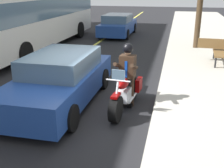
{
  "coord_description": "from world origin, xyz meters",
  "views": [
    {
      "loc": [
        6.83,
        2.45,
        3.13
      ],
      "look_at": [
        0.2,
        0.91,
        0.75
      ],
      "focal_mm": 44.99,
      "sensor_mm": 36.0,
      "label": 1
    }
  ],
  "objects_px": {
    "motorcycle_main": "(125,92)",
    "car_silver": "(118,25)",
    "rider_main": "(127,69)",
    "car_dark": "(61,79)",
    "bench_sidewalk": "(220,49)",
    "bus_far": "(36,12)"
  },
  "relations": [
    {
      "from": "rider_main",
      "to": "bench_sidewalk",
      "type": "xyz_separation_m",
      "value": [
        -4.82,
        2.97,
        -0.32
      ]
    },
    {
      "from": "rider_main",
      "to": "car_dark",
      "type": "distance_m",
      "value": 1.88
    },
    {
      "from": "rider_main",
      "to": "car_silver",
      "type": "bearing_deg",
      "value": -166.89
    },
    {
      "from": "motorcycle_main",
      "to": "car_silver",
      "type": "height_order",
      "value": "car_silver"
    },
    {
      "from": "motorcycle_main",
      "to": "car_silver",
      "type": "bearing_deg",
      "value": -167.17
    },
    {
      "from": "motorcycle_main",
      "to": "bus_far",
      "type": "height_order",
      "value": "bus_far"
    },
    {
      "from": "rider_main",
      "to": "car_silver",
      "type": "height_order",
      "value": "rider_main"
    },
    {
      "from": "motorcycle_main",
      "to": "bench_sidewalk",
      "type": "relative_size",
      "value": 1.21
    },
    {
      "from": "car_dark",
      "to": "bench_sidewalk",
      "type": "relative_size",
      "value": 2.51
    },
    {
      "from": "car_dark",
      "to": "bench_sidewalk",
      "type": "height_order",
      "value": "car_dark"
    },
    {
      "from": "car_silver",
      "to": "bench_sidewalk",
      "type": "distance_m",
      "value": 8.56
    },
    {
      "from": "motorcycle_main",
      "to": "bench_sidewalk",
      "type": "xyz_separation_m",
      "value": [
        -5.01,
        2.99,
        0.26
      ]
    },
    {
      "from": "bench_sidewalk",
      "to": "car_dark",
      "type": "bearing_deg",
      "value": -43.75
    },
    {
      "from": "motorcycle_main",
      "to": "bus_far",
      "type": "relative_size",
      "value": 0.2
    },
    {
      "from": "car_silver",
      "to": "bench_sidewalk",
      "type": "bearing_deg",
      "value": 40.86
    },
    {
      "from": "motorcycle_main",
      "to": "car_silver",
      "type": "xyz_separation_m",
      "value": [
        -11.49,
        -2.62,
        0.24
      ]
    },
    {
      "from": "rider_main",
      "to": "bus_far",
      "type": "relative_size",
      "value": 0.16
    },
    {
      "from": "motorcycle_main",
      "to": "bench_sidewalk",
      "type": "distance_m",
      "value": 5.84
    },
    {
      "from": "car_silver",
      "to": "car_dark",
      "type": "relative_size",
      "value": 1.0
    },
    {
      "from": "bus_far",
      "to": "car_dark",
      "type": "xyz_separation_m",
      "value": [
        6.9,
        4.2,
        -1.18
      ]
    },
    {
      "from": "car_silver",
      "to": "motorcycle_main",
      "type": "bearing_deg",
      "value": 12.83
    },
    {
      "from": "motorcycle_main",
      "to": "bus_far",
      "type": "distance_m",
      "value": 9.25
    }
  ]
}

